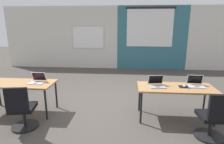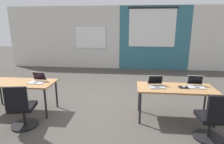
% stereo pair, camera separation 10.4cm
% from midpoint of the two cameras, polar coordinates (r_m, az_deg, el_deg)
% --- Properties ---
extents(ground_plane, '(24.00, 24.00, 0.00)m').
position_cam_midpoint_polar(ground_plane, '(5.00, -4.49, -9.57)').
color(ground_plane, '#47423D').
extents(back_wall_assembly, '(10.00, 0.27, 2.80)m').
position_cam_midpoint_polar(back_wall_assembly, '(8.76, 0.11, 10.29)').
color(back_wall_assembly, silver).
rests_on(back_wall_assembly, ground).
extents(desk_near_left, '(1.60, 0.70, 0.72)m').
position_cam_midpoint_polar(desk_near_left, '(4.85, -26.80, -3.57)').
color(desk_near_left, '#A37547').
rests_on(desk_near_left, ground).
extents(desk_near_right, '(1.60, 0.70, 0.72)m').
position_cam_midpoint_polar(desk_near_right, '(4.25, 17.97, -5.07)').
color(desk_near_right, '#A37547').
rests_on(desk_near_right, ground).
extents(laptop_near_right_inner, '(0.37, 0.35, 0.23)m').
position_cam_midpoint_polar(laptop_near_right_inner, '(4.15, 12.62, -3.58)').
color(laptop_near_right_inner, '#9E9EA3').
rests_on(laptop_near_right_inner, desk_near_right).
extents(laptop_near_right_end, '(0.35, 0.31, 0.23)m').
position_cam_midpoint_polar(laptop_near_right_end, '(4.42, 23.31, -3.31)').
color(laptop_near_right_end, '#B7B7BC').
rests_on(laptop_near_right_end, desk_near_right).
extents(mousepad_near_right_end, '(0.22, 0.19, 0.00)m').
position_cam_midpoint_polar(mousepad_near_right_end, '(4.29, 20.27, -4.22)').
color(mousepad_near_right_end, black).
rests_on(mousepad_near_right_end, desk_near_right).
extents(mouse_near_right_end, '(0.08, 0.11, 0.03)m').
position_cam_midpoint_polar(mouse_near_right_end, '(4.28, 20.30, -3.98)').
color(mouse_near_right_end, '#B2B2B7').
rests_on(mouse_near_right_end, mousepad_near_right_end).
extents(chair_near_right_end, '(0.52, 0.55, 0.92)m').
position_cam_midpoint_polar(chair_near_right_end, '(3.83, 27.47, -12.79)').
color(chair_near_right_end, black).
rests_on(chair_near_right_end, ground).
extents(laptop_near_left_inner, '(0.34, 0.31, 0.23)m').
position_cam_midpoint_polar(laptop_near_left_inner, '(4.64, -22.23, -2.43)').
color(laptop_near_left_inner, silver).
rests_on(laptop_near_left_inner, desk_near_left).
extents(chair_near_left_inner, '(0.52, 0.57, 0.92)m').
position_cam_midpoint_polar(chair_near_left_inner, '(4.14, -26.13, -10.62)').
color(chair_near_left_inner, black).
rests_on(chair_near_left_inner, ground).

